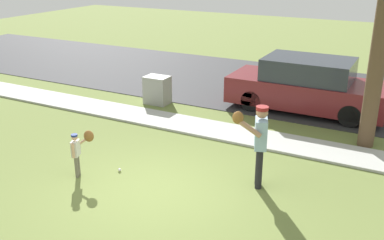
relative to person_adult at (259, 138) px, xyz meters
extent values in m
plane|color=olive|center=(-1.81, 2.32, -1.10)|extent=(48.00, 48.00, 0.00)
cube|color=#B2B2AD|center=(-1.81, 2.42, -1.07)|extent=(36.00, 1.20, 0.06)
cube|color=#2D2D30|center=(-1.81, 7.42, -1.09)|extent=(36.00, 6.80, 0.02)
cylinder|color=black|center=(0.06, -0.05, -0.66)|extent=(0.14, 0.14, 0.88)
cylinder|color=black|center=(0.00, 0.11, -0.66)|extent=(0.14, 0.14, 0.88)
cube|color=#8CADC6|center=(0.03, 0.03, 0.09)|extent=(0.37, 0.48, 0.62)
sphere|color=#A87A5B|center=(0.03, 0.03, 0.54)|extent=(0.24, 0.24, 0.24)
cylinder|color=maroon|center=(0.03, 0.03, 0.63)|extent=(0.25, 0.25, 0.07)
cylinder|color=#A87A5B|center=(-0.12, -0.31, 0.32)|extent=(0.54, 0.29, 0.42)
ellipsoid|color=brown|center=(-0.31, -0.39, 0.51)|extent=(0.26, 0.21, 0.26)
cylinder|color=#A87A5B|center=(-0.06, 0.27, 0.11)|extent=(0.10, 0.10, 0.59)
cylinder|color=#6B6656|center=(-3.63, -1.34, -0.85)|extent=(0.08, 0.08, 0.49)
cylinder|color=#6B6656|center=(-3.60, -1.43, -0.85)|extent=(0.08, 0.08, 0.49)
cube|color=silver|center=(-3.61, -1.38, -0.43)|extent=(0.21, 0.27, 0.35)
sphere|color=tan|center=(-3.61, -1.38, -0.18)|extent=(0.13, 0.13, 0.13)
cylinder|color=navy|center=(-3.61, -1.38, -0.13)|extent=(0.14, 0.14, 0.04)
cylinder|color=tan|center=(-3.53, -1.19, -0.31)|extent=(0.30, 0.16, 0.24)
ellipsoid|color=brown|center=(-3.42, -1.15, -0.20)|extent=(0.26, 0.21, 0.26)
cylinder|color=tan|center=(-3.56, -1.52, -0.42)|extent=(0.06, 0.06, 0.33)
sphere|color=white|center=(-2.94, -0.78, -1.06)|extent=(0.07, 0.07, 0.07)
cube|color=gray|center=(-4.75, 3.74, -0.65)|extent=(0.77, 0.57, 0.90)
cylinder|color=brown|center=(1.73, 3.32, 1.79)|extent=(0.40, 0.40, 5.78)
cube|color=maroon|center=(-0.31, 5.28, -0.50)|extent=(4.70, 1.90, 0.80)
cube|color=#2D333D|center=(-0.31, 5.28, 0.22)|extent=(2.58, 1.75, 0.65)
cylinder|color=black|center=(-1.77, 4.44, -0.76)|extent=(0.64, 0.22, 0.64)
cylinder|color=black|center=(-1.77, 6.12, -0.76)|extent=(0.64, 0.22, 0.64)
cylinder|color=black|center=(1.14, 4.44, -0.76)|extent=(0.64, 0.22, 0.64)
cylinder|color=black|center=(1.14, 6.12, -0.76)|extent=(0.64, 0.22, 0.64)
camera|label=1|loc=(2.62, -7.90, 3.48)|focal=41.44mm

